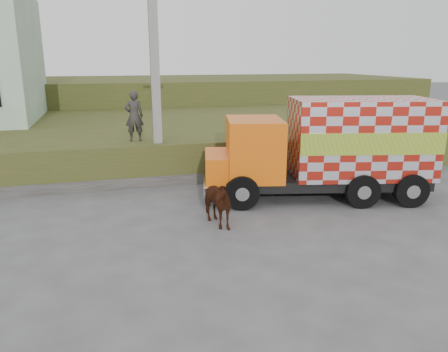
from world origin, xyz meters
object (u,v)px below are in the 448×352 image
object	(u,v)px
utility_pole	(155,69)
pedestrian	(134,116)
cow	(214,202)
cargo_truck	(330,148)

from	to	relation	value
utility_pole	pedestrian	xyz separation A→B (m)	(-0.76, 0.54, -1.66)
cow	utility_pole	bearing A→B (deg)	87.12
utility_pole	cargo_truck	xyz separation A→B (m)	(5.15, -3.19, -2.41)
cargo_truck	cow	world-z (taller)	cargo_truck
cow	pedestrian	size ratio (longest dim) A/B	0.86
pedestrian	cargo_truck	bearing A→B (deg)	145.71
cow	pedestrian	world-z (taller)	pedestrian
utility_pole	cow	xyz separation A→B (m)	(0.93, -4.69, -3.41)
utility_pole	cargo_truck	world-z (taller)	utility_pole
utility_pole	pedestrian	bearing A→B (deg)	144.59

